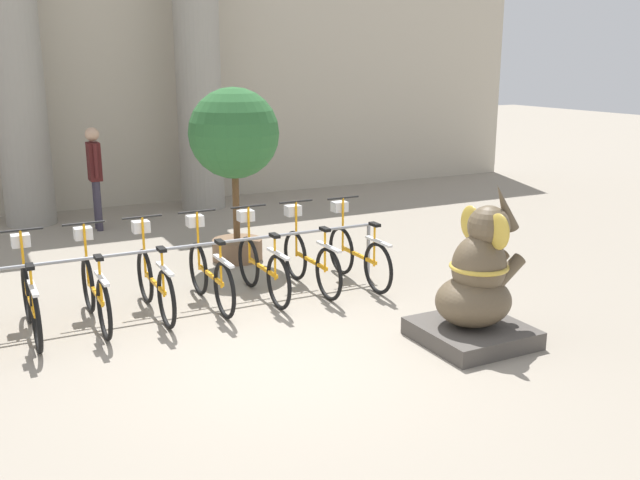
% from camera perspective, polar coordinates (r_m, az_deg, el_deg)
% --- Properties ---
extents(ground_plane, '(60.00, 60.00, 0.00)m').
position_cam_1_polar(ground_plane, '(7.36, -2.86, -9.30)').
color(ground_plane, gray).
extents(building_facade, '(20.00, 0.20, 6.00)m').
position_cam_1_polar(building_facade, '(15.01, -17.13, 13.93)').
color(building_facade, '#BCB29E').
rests_on(building_facade, ground_plane).
extents(column_left, '(1.10, 1.10, 5.16)m').
position_cam_1_polar(column_left, '(13.80, -23.06, 11.89)').
color(column_left, gray).
rests_on(column_left, ground_plane).
extents(column_right, '(1.10, 1.10, 5.16)m').
position_cam_1_polar(column_right, '(14.44, -9.72, 12.86)').
color(column_right, gray).
rests_on(column_right, ground_plane).
extents(bike_rack, '(5.40, 0.05, 0.77)m').
position_cam_1_polar(bike_rack, '(8.73, -11.19, -1.31)').
color(bike_rack, gray).
rests_on(bike_rack, ground_plane).
extents(bicycle_1, '(0.48, 1.65, 1.11)m').
position_cam_1_polar(bicycle_1, '(8.37, -22.17, -4.40)').
color(bicycle_1, black).
rests_on(bicycle_1, ground_plane).
extents(bicycle_2, '(0.48, 1.65, 1.11)m').
position_cam_1_polar(bicycle_2, '(8.46, -17.58, -3.78)').
color(bicycle_2, black).
rests_on(bicycle_2, ground_plane).
extents(bicycle_3, '(0.48, 1.65, 1.11)m').
position_cam_1_polar(bicycle_3, '(8.62, -13.13, -3.15)').
color(bicycle_3, black).
rests_on(bicycle_3, ground_plane).
extents(bicycle_4, '(0.48, 1.65, 1.11)m').
position_cam_1_polar(bicycle_4, '(8.81, -8.82, -2.57)').
color(bicycle_4, black).
rests_on(bicycle_4, ground_plane).
extents(bicycle_5, '(0.48, 1.65, 1.11)m').
position_cam_1_polar(bicycle_5, '(9.03, -4.69, -2.02)').
color(bicycle_5, black).
rests_on(bicycle_5, ground_plane).
extents(bicycle_6, '(0.48, 1.65, 1.11)m').
position_cam_1_polar(bicycle_6, '(9.31, -0.82, -1.46)').
color(bicycle_6, black).
rests_on(bicycle_6, ground_plane).
extents(bicycle_7, '(0.48, 1.65, 1.11)m').
position_cam_1_polar(bicycle_7, '(9.57, 3.02, -1.03)').
color(bicycle_7, black).
rests_on(bicycle_7, ground_plane).
extents(elephant_statue, '(1.09, 1.09, 1.72)m').
position_cam_1_polar(elephant_statue, '(7.72, 12.44, -3.89)').
color(elephant_statue, '#4C4742').
rests_on(elephant_statue, ground_plane).
extents(person_pedestrian, '(0.24, 0.47, 1.80)m').
position_cam_1_polar(person_pedestrian, '(13.01, -17.58, 5.49)').
color(person_pedestrian, '#383342').
rests_on(person_pedestrian, ground_plane).
extents(potted_tree, '(1.32, 1.32, 2.56)m').
position_cam_1_polar(potted_tree, '(10.49, -6.88, 7.79)').
color(potted_tree, brown).
rests_on(potted_tree, ground_plane).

